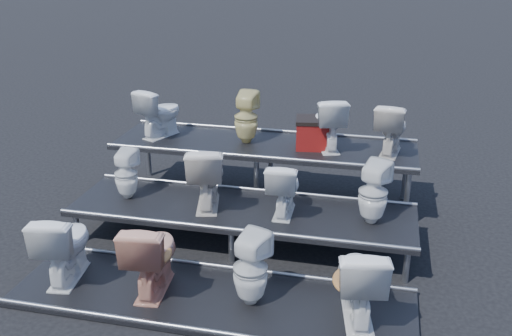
% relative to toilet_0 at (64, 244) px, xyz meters
% --- Properties ---
extents(ground, '(80.00, 80.00, 0.00)m').
position_rel_toilet_0_xyz_m(ground, '(1.64, 1.30, -0.47)').
color(ground, black).
rests_on(ground, ground).
extents(tier_front, '(4.20, 1.20, 0.06)m').
position_rel_toilet_0_xyz_m(tier_front, '(1.64, 0.00, -0.44)').
color(tier_front, black).
rests_on(tier_front, ground).
extents(tier_mid, '(4.20, 1.20, 0.46)m').
position_rel_toilet_0_xyz_m(tier_mid, '(1.64, 1.30, -0.24)').
color(tier_mid, black).
rests_on(tier_mid, ground).
extents(tier_back, '(4.20, 1.20, 0.86)m').
position_rel_toilet_0_xyz_m(tier_back, '(1.64, 2.60, -0.04)').
color(tier_back, black).
rests_on(tier_back, ground).
extents(toilet_0, '(0.56, 0.85, 0.81)m').
position_rel_toilet_0_xyz_m(toilet_0, '(0.00, 0.00, 0.00)').
color(toilet_0, white).
rests_on(toilet_0, tier_front).
extents(toilet_1, '(0.54, 0.85, 0.83)m').
position_rel_toilet_0_xyz_m(toilet_1, '(1.01, 0.00, 0.01)').
color(toilet_1, tan).
rests_on(toilet_1, tier_front).
extents(toilet_2, '(0.45, 0.46, 0.78)m').
position_rel_toilet_0_xyz_m(toilet_2, '(2.06, 0.00, -0.02)').
color(toilet_2, white).
rests_on(toilet_2, tier_front).
extents(toilet_3, '(0.60, 0.89, 0.84)m').
position_rel_toilet_0_xyz_m(toilet_3, '(3.13, 0.00, 0.01)').
color(toilet_3, white).
rests_on(toilet_3, tier_front).
extents(toilet_4, '(0.31, 0.32, 0.64)m').
position_rel_toilet_0_xyz_m(toilet_4, '(0.14, 1.30, 0.31)').
color(toilet_4, white).
rests_on(toilet_4, tier_mid).
extents(toilet_5, '(0.62, 0.86, 0.80)m').
position_rel_toilet_0_xyz_m(toilet_5, '(1.20, 1.30, 0.39)').
color(toilet_5, silver).
rests_on(toilet_5, tier_mid).
extents(toilet_6, '(0.39, 0.66, 0.67)m').
position_rel_toilet_0_xyz_m(toilet_6, '(2.16, 1.30, 0.33)').
color(toilet_6, white).
rests_on(toilet_6, tier_mid).
extents(toilet_7, '(0.44, 0.44, 0.75)m').
position_rel_toilet_0_xyz_m(toilet_7, '(3.20, 1.30, 0.37)').
color(toilet_7, white).
rests_on(toilet_7, tier_mid).
extents(toilet_8, '(0.63, 0.79, 0.71)m').
position_rel_toilet_0_xyz_m(toilet_8, '(0.10, 2.60, 0.75)').
color(toilet_8, white).
rests_on(toilet_8, tier_back).
extents(toilet_9, '(0.35, 0.36, 0.73)m').
position_rel_toilet_0_xyz_m(toilet_9, '(1.38, 2.60, 0.76)').
color(toilet_9, '#E2D488').
rests_on(toilet_9, tier_back).
extents(toilet_10, '(0.61, 0.80, 0.73)m').
position_rel_toilet_0_xyz_m(toilet_10, '(2.52, 2.60, 0.76)').
color(toilet_10, white).
rests_on(toilet_10, tier_back).
extents(toilet_11, '(0.49, 0.74, 0.70)m').
position_rel_toilet_0_xyz_m(toilet_11, '(3.35, 2.60, 0.74)').
color(toilet_11, silver).
rests_on(toilet_11, tier_back).
extents(red_crate, '(0.56, 0.47, 0.37)m').
position_rel_toilet_0_xyz_m(red_crate, '(2.35, 2.60, 0.58)').
color(red_crate, maroon).
rests_on(red_crate, tier_back).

